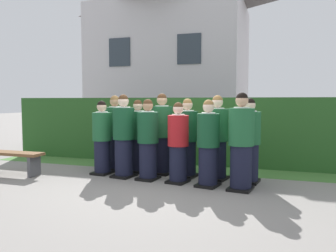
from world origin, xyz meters
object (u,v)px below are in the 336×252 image
(student_front_row_2, at_px, (148,141))
(student_front_row_5, at_px, (241,144))
(student_rear_row_5, at_px, (249,143))
(student_front_row_4, at_px, (208,145))
(student_in_red_blazer, at_px, (178,145))
(student_rear_row_3, at_px, (187,140))
(student_rear_row_4, at_px, (217,140))
(student_rear_row_0, at_px, (115,134))
(wooden_bench, at_px, (12,158))
(student_front_row_0, at_px, (102,139))
(student_front_row_1, at_px, (124,138))
(student_rear_row_2, at_px, (162,136))
(student_rear_row_1, at_px, (138,138))

(student_front_row_2, bearing_deg, student_front_row_5, -7.06)
(student_rear_row_5, bearing_deg, student_front_row_4, -141.89)
(student_front_row_2, distance_m, student_in_red_blazer, 0.64)
(student_rear_row_3, height_order, student_rear_row_4, student_rear_row_4)
(student_front_row_5, relative_size, student_rear_row_0, 1.01)
(student_in_red_blazer, height_order, wooden_bench, student_in_red_blazer)
(student_front_row_0, relative_size, student_rear_row_4, 0.93)
(student_front_row_1, height_order, student_front_row_4, student_front_row_1)
(student_front_row_5, distance_m, student_rear_row_2, 1.93)
(wooden_bench, bearing_deg, student_rear_row_1, 24.59)
(student_rear_row_1, bearing_deg, student_front_row_5, -20.13)
(student_rear_row_1, bearing_deg, student_in_red_blazer, -31.30)
(student_front_row_0, xyz_separation_m, wooden_bench, (-1.78, -0.65, -0.39))
(student_rear_row_2, height_order, student_rear_row_5, student_rear_row_2)
(student_front_row_0, distance_m, student_rear_row_3, 1.81)
(student_rear_row_2, bearing_deg, student_in_red_blazer, -49.81)
(student_front_row_0, distance_m, student_rear_row_1, 0.77)
(student_rear_row_3, bearing_deg, student_front_row_4, -48.87)
(student_in_red_blazer, relative_size, student_rear_row_3, 0.95)
(student_rear_row_0, xyz_separation_m, student_rear_row_5, (2.99, -0.33, -0.03))
(student_rear_row_0, height_order, wooden_bench, student_rear_row_0)
(student_front_row_2, xyz_separation_m, student_front_row_4, (1.24, -0.16, -0.01))
(student_rear_row_2, bearing_deg, student_rear_row_0, 175.31)
(student_in_red_blazer, relative_size, student_front_row_5, 0.90)
(student_front_row_2, distance_m, student_rear_row_4, 1.36)
(student_front_row_2, distance_m, student_rear_row_0, 1.28)
(student_rear_row_1, distance_m, student_rear_row_5, 2.41)
(student_rear_row_1, xyz_separation_m, student_rear_row_4, (1.77, -0.18, 0.04))
(student_front_row_2, distance_m, student_rear_row_2, 0.61)
(student_in_red_blazer, distance_m, student_rear_row_2, 0.87)
(student_front_row_2, distance_m, student_rear_row_3, 0.83)
(student_rear_row_0, relative_size, student_rear_row_4, 1.01)
(student_rear_row_4, bearing_deg, student_front_row_1, -168.49)
(student_rear_row_3, distance_m, wooden_bench, 3.71)
(student_front_row_4, xyz_separation_m, student_rear_row_2, (-1.15, 0.76, 0.07))
(student_front_row_4, distance_m, student_rear_row_4, 0.60)
(student_front_row_5, height_order, student_rear_row_5, student_front_row_5)
(student_front_row_1, distance_m, student_rear_row_4, 1.88)
(student_front_row_4, bearing_deg, student_rear_row_2, 146.56)
(student_rear_row_2, xyz_separation_m, student_rear_row_4, (1.21, -0.16, -0.02))
(student_rear_row_2, bearing_deg, student_front_row_4, -33.44)
(student_rear_row_2, relative_size, student_rear_row_4, 1.03)
(student_rear_row_3, relative_size, student_rear_row_4, 0.96)
(student_in_red_blazer, xyz_separation_m, student_front_row_5, (1.19, -0.17, 0.08))
(student_front_row_0, height_order, wooden_bench, student_front_row_0)
(student_rear_row_5, bearing_deg, student_rear_row_0, 173.75)
(student_front_row_2, distance_m, student_rear_row_1, 0.79)
(student_rear_row_4, bearing_deg, student_rear_row_5, -6.46)
(student_front_row_4, relative_size, student_rear_row_4, 0.95)
(student_front_row_0, distance_m, student_rear_row_2, 1.27)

